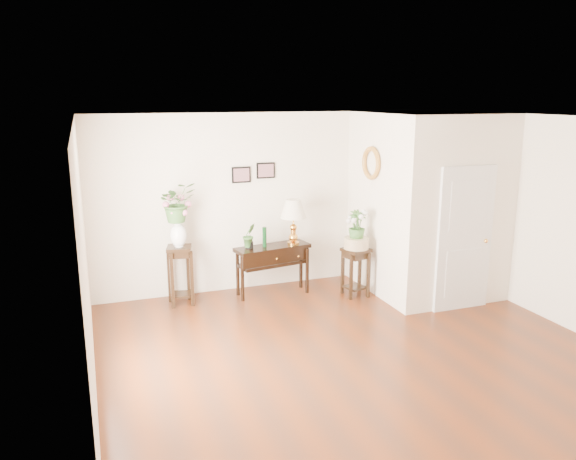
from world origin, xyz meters
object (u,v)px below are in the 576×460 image
table_lamp (293,222)px  plant_stand_b (355,272)px  console_table (273,270)px  plant_stand_a (180,275)px

table_lamp → plant_stand_b: 1.24m
console_table → plant_stand_b: size_ratio=1.55×
plant_stand_a → plant_stand_b: (2.62, -0.56, -0.07)m
table_lamp → plant_stand_b: size_ratio=0.94×
table_lamp → plant_stand_a: bearing=177.9°
plant_stand_a → plant_stand_b: 2.68m
console_table → plant_stand_a: size_ratio=1.32×
console_table → plant_stand_b: console_table is taller
table_lamp → console_table: bearing=180.0°
table_lamp → plant_stand_b: (0.85, -0.50, -0.75)m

